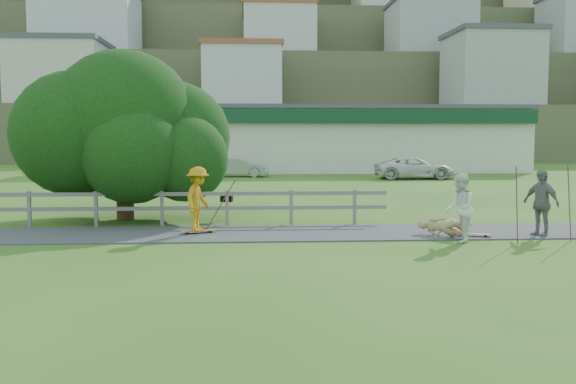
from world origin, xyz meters
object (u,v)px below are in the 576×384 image
(spectator_b, at_px, (541,203))
(tree, at_px, (124,150))
(car_silver, at_px, (238,167))
(skater_rider, at_px, (198,203))
(spectator_a, at_px, (460,208))
(skater_fallen, at_px, (444,227))
(bbq, at_px, (227,208))
(car_white, at_px, (414,168))

(spectator_b, xyz_separation_m, tree, (-12.15, 4.46, 1.38))
(tree, bearing_deg, car_silver, 81.16)
(skater_rider, height_order, spectator_a, skater_rider)
(car_silver, relative_size, tree, 0.52)
(skater_rider, bearing_deg, skater_fallen, -79.71)
(car_silver, distance_m, bbq, 22.65)
(spectator_a, bearing_deg, tree, -106.60)
(skater_fallen, height_order, bbq, bbq)
(car_silver, bearing_deg, spectator_a, -161.99)
(spectator_b, relative_size, car_silver, 0.46)
(car_silver, xyz_separation_m, car_white, (11.44, -2.88, 0.04))
(car_white, distance_m, bbq, 22.87)
(skater_rider, xyz_separation_m, spectator_b, (9.47, -0.98, 0.03))
(spectator_a, xyz_separation_m, bbq, (-6.23, 4.74, -0.49))
(skater_fallen, height_order, spectator_a, spectator_a)
(skater_rider, height_order, tree, tree)
(spectator_a, distance_m, car_silver, 28.08)
(car_silver, height_order, car_white, car_white)
(spectator_a, height_order, bbq, spectator_a)
(car_silver, xyz_separation_m, bbq, (-0.06, -22.65, -0.26))
(spectator_b, distance_m, bbq, 9.64)
(skater_rider, distance_m, spectator_b, 9.52)
(tree, distance_m, bbq, 3.92)
(skater_rider, height_order, spectator_b, spectator_b)
(skater_fallen, xyz_separation_m, car_silver, (-6.00, 26.62, 0.38))
(spectator_a, height_order, tree, tree)
(skater_fallen, height_order, spectator_b, spectator_b)
(spectator_a, bearing_deg, bbq, -115.35)
(skater_rider, xyz_separation_m, tree, (-2.68, 3.49, 1.41))
(spectator_a, xyz_separation_m, car_white, (5.27, 24.51, -0.20))
(spectator_a, bearing_deg, car_silver, -155.42)
(bbq, bearing_deg, car_silver, 100.02)
(spectator_b, bearing_deg, car_white, 144.78)
(spectator_b, xyz_separation_m, bbq, (-8.76, 3.98, -0.53))
(skater_fallen, bearing_deg, bbq, 105.60)
(skater_rider, bearing_deg, car_silver, 16.70)
(skater_fallen, distance_m, spectator_b, 2.78)
(spectator_a, relative_size, spectator_b, 0.96)
(car_silver, relative_size, bbq, 4.97)
(car_silver, height_order, bbq, car_silver)
(skater_rider, distance_m, car_white, 25.84)
(skater_rider, distance_m, skater_fallen, 6.87)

